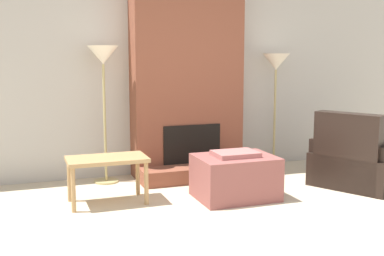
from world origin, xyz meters
TOP-DOWN VIEW (x-y plane):
  - ground_plane at (0.00, 0.00)m, footprint 24.00×24.00m
  - wall_back at (0.00, 2.80)m, footprint 7.00×0.06m
  - fireplace at (0.00, 2.56)m, footprint 1.38×0.74m
  - ottoman at (0.13, 1.40)m, footprint 0.81×0.63m
  - armchair at (1.69, 1.39)m, footprint 1.28×1.25m
  - side_table at (-1.17, 1.68)m, footprint 0.80×0.45m
  - floor_lamp_left at (-1.05, 2.52)m, footprint 0.36×0.36m
  - floor_lamp_right at (1.21, 2.52)m, footprint 0.36×0.36m

SIDE VIEW (x-z plane):
  - ground_plane at x=0.00m, z-range 0.00..0.00m
  - ottoman at x=0.13m, z-range -0.02..0.49m
  - armchair at x=1.69m, z-range -0.17..0.70m
  - side_table at x=-1.17m, z-range 0.17..0.65m
  - fireplace at x=0.00m, z-range -0.08..2.52m
  - wall_back at x=0.00m, z-range 0.00..2.60m
  - floor_lamp_right at x=1.21m, z-range 0.55..2.08m
  - floor_lamp_left at x=-1.05m, z-range 0.59..2.20m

